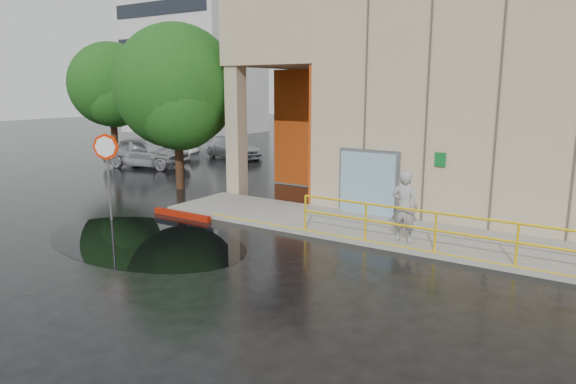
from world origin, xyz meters
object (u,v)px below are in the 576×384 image
car_a (146,152)px  car_b (164,148)px  stop_sign (107,158)px  tree_far (112,88)px  red_curb (182,215)px  car_c (233,148)px  tree_near (177,91)px  person (405,207)px

car_a → car_b: car_a is taller
stop_sign → tree_far: bearing=133.5°
stop_sign → red_curb: 2.96m
car_a → car_c: 5.67m
car_c → tree_far: 7.75m
stop_sign → car_b: (-9.38, 11.30, -1.36)m
stop_sign → car_c: stop_sign is taller
car_a → car_b: bearing=20.4°
tree_near → tree_far: 7.92m
car_a → stop_sign: bearing=-148.0°
car_a → red_curb: bearing=-136.7°
car_a → tree_far: 3.77m
person → tree_near: 11.38m
person → tree_far: (-18.13, 5.27, 3.07)m
tree_near → tree_far: (-7.44, 2.71, 0.14)m
stop_sign → tree_near: tree_near is taller
car_b → red_curb: bearing=-150.9°
red_curb → tree_far: tree_far is taller
car_a → tree_near: 7.55m
car_b → tree_near: size_ratio=0.59×
car_b → person: bearing=-135.3°
stop_sign → red_curb: bearing=35.2°
person → tree_near: (-10.69, 2.56, 2.94)m
person → tree_near: bearing=-13.5°
person → red_curb: person is taller
car_b → tree_far: bearing=164.0°
tree_far → stop_sign: bearing=-39.9°
car_c → tree_far: size_ratio=0.64×
tree_far → car_a: bearing=24.6°
stop_sign → tree_far: 12.14m
car_c → stop_sign: bearing=-142.3°
person → stop_sign: (-8.96, -2.39, 0.91)m
red_curb → tree_far: bearing=150.4°
person → car_c: size_ratio=0.46×
red_curb → car_b: (-11.06, 9.80, 0.57)m
tree_near → stop_sign: bearing=-70.7°
stop_sign → car_c: bearing=107.2°
car_c → car_b: bearing=141.2°
car_a → car_b: (-1.75, 2.94, -0.15)m
person → car_c: person is taller
person → stop_sign: size_ratio=0.69×
red_curb → car_a: size_ratio=0.50×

